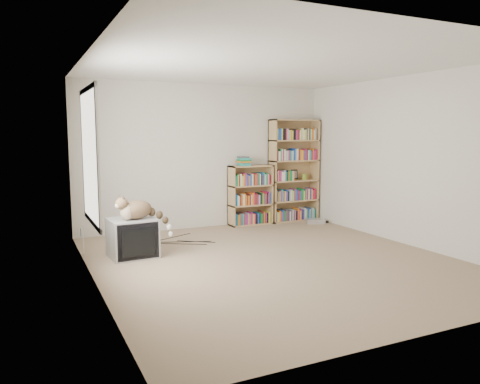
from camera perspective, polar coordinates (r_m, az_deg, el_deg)
name	(u,v)px	position (r m, az deg, el deg)	size (l,w,h in m)	color
floor	(275,261)	(6.18, 4.26, -8.39)	(4.50, 5.00, 0.01)	tan
wall_back	(205,157)	(8.23, -4.28, 4.33)	(4.50, 0.02, 2.50)	silver
wall_front	(432,185)	(3.99, 22.38, 0.80)	(4.50, 0.02, 2.50)	silver
wall_left	(92,172)	(5.23, -17.60, 2.39)	(0.02, 5.00, 2.50)	silver
wall_right	(409,161)	(7.34, 19.87, 3.58)	(0.02, 5.00, 2.50)	silver
ceiling	(277,65)	(6.01, 4.49, 15.24)	(4.50, 5.00, 0.02)	white
window	(90,157)	(5.42, -17.82, 4.13)	(0.02, 1.22, 1.52)	white
crt_tv	(132,238)	(6.48, -13.00, -5.45)	(0.64, 0.59, 0.52)	#979799
cat	(141,212)	(6.37, -11.99, -2.40)	(0.76, 0.48, 0.55)	#362216
bookcase_tall	(293,173)	(8.89, 6.50, 2.28)	(0.95, 0.30, 1.91)	#AB7B55
bookcase_short	(250,197)	(8.49, 1.23, -0.65)	(0.79, 0.30, 1.08)	#AB7B55
book_stack	(243,161)	(8.36, 0.43, 3.80)	(0.20, 0.25, 0.16)	#C61A3D
green_mug	(304,177)	(9.00, 7.82, 1.86)	(0.10, 0.10, 0.11)	olive
framed_print	(294,175)	(9.00, 6.63, 2.13)	(0.14, 0.01, 0.18)	black
dvd_player	(315,221)	(8.79, 9.19, -3.52)	(0.33, 0.23, 0.08)	silver
wall_outlet	(81,233)	(6.71, -18.78, -4.70)	(0.01, 0.08, 0.13)	silver
floor_cables	(205,237)	(7.55, -4.25, -5.48)	(1.20, 0.70, 0.01)	black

